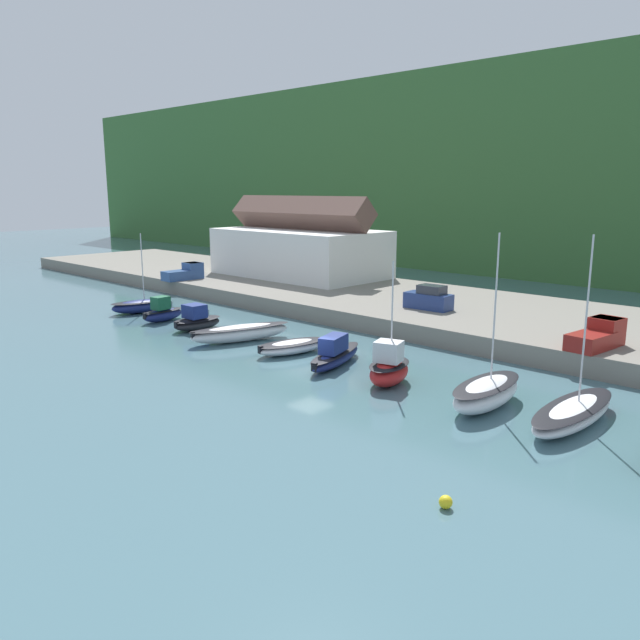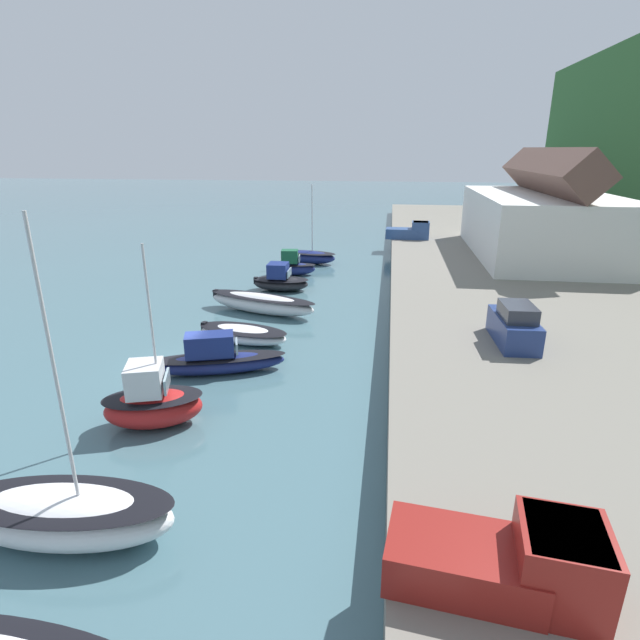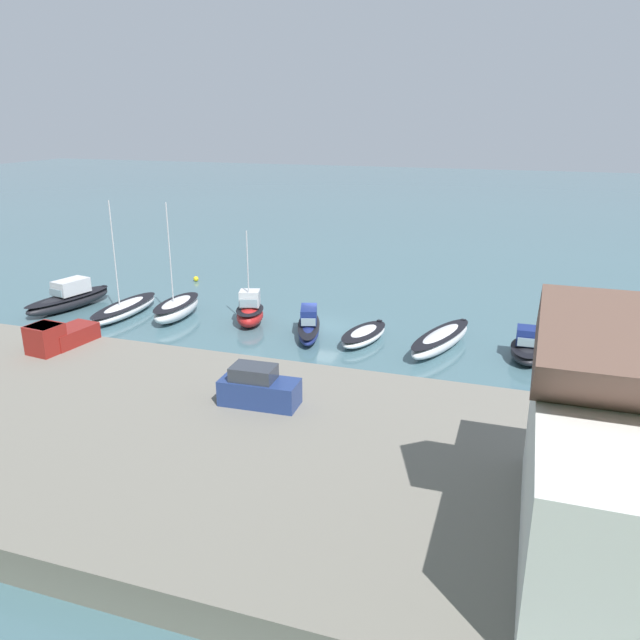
% 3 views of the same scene
% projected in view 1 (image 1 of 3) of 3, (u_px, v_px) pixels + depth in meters
% --- Properties ---
extents(ground_plane, '(320.00, 320.00, 0.00)m').
position_uv_depth(ground_plane, '(310.00, 370.00, 42.13)').
color(ground_plane, '#476B75').
extents(quay_promenade, '(138.98, 20.06, 1.53)m').
position_uv_depth(quay_promenade, '(472.00, 315.00, 56.87)').
color(quay_promenade, gray).
rests_on(quay_promenade, ground_plane).
extents(harbor_clubhouse, '(21.00, 11.70, 9.67)m').
position_uv_depth(harbor_clubhouse, '(300.00, 248.00, 76.22)').
color(harbor_clubhouse, white).
rests_on(harbor_clubhouse, quay_promenade).
extents(moored_boat_0, '(3.39, 6.10, 7.80)m').
position_uv_depth(moored_boat_0, '(140.00, 306.00, 61.53)').
color(moored_boat_0, navy).
rests_on(moored_boat_0, ground_plane).
extents(moored_boat_1, '(2.03, 4.45, 2.34)m').
position_uv_depth(moored_boat_1, '(163.00, 312.00, 57.53)').
color(moored_boat_1, navy).
rests_on(moored_boat_1, ground_plane).
extents(moored_boat_2, '(2.42, 4.60, 2.26)m').
position_uv_depth(moored_boat_2, '(197.00, 321.00, 54.06)').
color(moored_boat_2, black).
rests_on(moored_boat_2, ground_plane).
extents(moored_boat_3, '(4.47, 8.66, 1.37)m').
position_uv_depth(moored_boat_3, '(240.00, 333.00, 49.95)').
color(moored_boat_3, silver).
rests_on(moored_boat_3, ground_plane).
extents(moored_boat_4, '(3.43, 6.10, 0.97)m').
position_uv_depth(moored_boat_4, '(292.00, 347.00, 46.35)').
color(moored_boat_4, white).
rests_on(moored_boat_4, ground_plane).
extents(moored_boat_5, '(3.76, 7.26, 2.17)m').
position_uv_depth(moored_boat_5, '(335.00, 354.00, 43.22)').
color(moored_boat_5, navy).
rests_on(moored_boat_5, ground_plane).
extents(moored_boat_6, '(3.33, 4.56, 7.74)m').
position_uv_depth(moored_boat_6, '(389.00, 368.00, 38.91)').
color(moored_boat_6, red).
rests_on(moored_boat_6, ground_plane).
extents(moored_boat_7, '(2.89, 6.78, 9.73)m').
position_uv_depth(moored_boat_7, '(486.00, 393.00, 34.84)').
color(moored_boat_7, white).
rests_on(moored_boat_7, ground_plane).
extents(moored_boat_8, '(2.41, 8.50, 9.82)m').
position_uv_depth(moored_boat_8, '(573.00, 413.00, 32.42)').
color(moored_boat_8, white).
rests_on(moored_boat_8, ground_plane).
extents(parked_car_1, '(4.27, 1.97, 2.16)m').
position_uv_depth(parked_car_1, '(429.00, 299.00, 55.38)').
color(parked_car_1, navy).
rests_on(parked_car_1, quay_promenade).
extents(pickup_truck_0, '(2.52, 4.93, 1.90)m').
position_uv_depth(pickup_truck_0, '(599.00, 335.00, 42.09)').
color(pickup_truck_0, maroon).
rests_on(pickup_truck_0, quay_promenade).
extents(pickup_truck_1, '(2.14, 4.80, 1.90)m').
position_uv_depth(pickup_truck_1, '(186.00, 272.00, 73.57)').
color(pickup_truck_1, '#2D4C84').
rests_on(pickup_truck_1, quay_promenade).
extents(mooring_buoy_0, '(0.53, 0.53, 0.53)m').
position_uv_depth(mooring_buoy_0, '(446.00, 502.00, 23.90)').
color(mooring_buoy_0, yellow).
rests_on(mooring_buoy_0, ground_plane).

